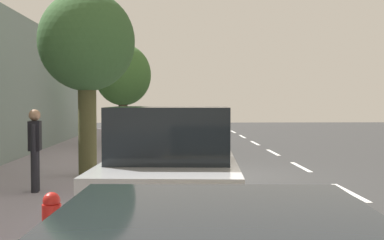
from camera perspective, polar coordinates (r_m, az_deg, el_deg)
The scene contains 14 objects.
ground at distance 13.46m, azimuth 2.86°, elevation -6.46°, with size 62.95×62.95×0.00m, color #303030.
sidewalk at distance 13.72m, azimuth -14.96°, elevation -6.04°, with size 3.90×39.35×0.16m, color #9B92A3.
curb_edge at distance 13.42m, azimuth -6.42°, elevation -6.16°, with size 0.16×39.35×0.16m, color gray.
lane_stripe_centre at distance 13.66m, azimuth 14.57°, elevation -6.38°, with size 0.14×40.00×0.01m.
lane_stripe_bike_edge at distance 13.41m, azimuth -0.10°, elevation -6.47°, with size 0.12×39.35×0.01m, color white.
parked_sedan_white_nearest at distance 28.05m, azimuth -2.11°, elevation -0.34°, with size 1.89×4.43×1.52m.
parked_sedan_grey_second at distance 20.89m, azimuth -1.85°, elevation -1.25°, with size 1.93×4.44×1.52m.
parked_pickup_silver_mid at distance 8.29m, azimuth -2.13°, elevation -5.68°, with size 2.32×5.42×1.95m.
bicycle_at_curb at distance 16.49m, azimuth -4.03°, elevation -3.56°, with size 1.66×0.62×0.74m.
cyclist_with_backpack at distance 16.90m, azimuth -4.74°, elevation -1.15°, with size 0.51×0.57×1.69m.
street_tree_near_cyclist at distance 21.89m, azimuth -7.90°, elevation 5.03°, with size 2.43×2.43×4.30m.
street_tree_mid_block at distance 12.81m, azimuth -11.93°, elevation 8.46°, with size 2.39×2.39×4.59m.
pedestrian_on_phone at distance 10.78m, azimuth -17.49°, elevation -2.75°, with size 0.27×0.62×1.70m.
fire_hydrant at distance 6.09m, azimuth -15.71°, elevation -11.78°, with size 0.22×0.22×0.84m.
Camera 1 is at (1.21, 13.24, 2.06)m, focal length 46.71 mm.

